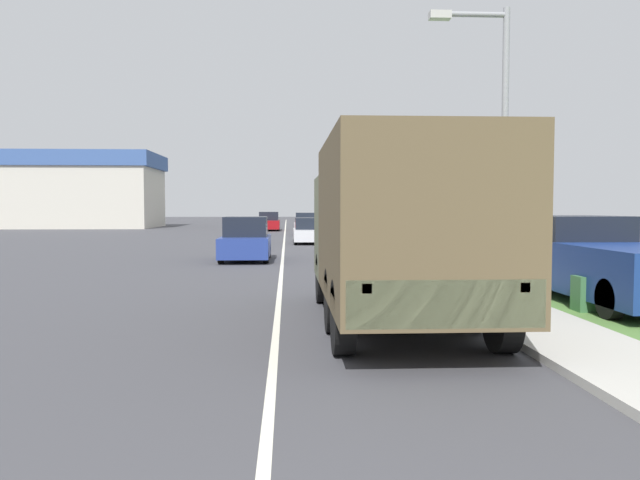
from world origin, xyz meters
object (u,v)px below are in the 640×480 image
car_nearest_ahead (246,241)px  pickup_truck (601,261)px  lamp_post (494,125)px  car_second_ahead (310,232)px  military_truck (397,226)px  car_third_ahead (307,225)px  car_fourth_ahead (269,222)px

car_nearest_ahead → pickup_truck: 14.03m
lamp_post → car_second_ahead: bearing=97.5°
military_truck → car_second_ahead: military_truck is taller
car_nearest_ahead → car_second_ahead: car_nearest_ahead is taller
military_truck → car_second_ahead: bearing=91.5°
lamp_post → car_third_ahead: bearing=94.9°
military_truck → car_fourth_ahead: size_ratio=1.57×
car_fourth_ahead → pickup_truck: (8.51, -41.94, 0.16)m
military_truck → car_second_ahead: size_ratio=1.58×
car_second_ahead → car_fourth_ahead: size_ratio=1.00×
military_truck → car_nearest_ahead: 14.02m
car_second_ahead → car_third_ahead: size_ratio=1.08×
car_nearest_ahead → car_second_ahead: (2.92, 11.53, -0.09)m
car_third_ahead → car_second_ahead: bearing=-91.0°
military_truck → pickup_truck: size_ratio=1.27×
car_nearest_ahead → car_third_ahead: size_ratio=0.93×
car_nearest_ahead → lamp_post: lamp_post is taller
car_fourth_ahead → pickup_truck: size_ratio=0.81×
lamp_post → car_nearest_ahead: bearing=117.3°
car_nearest_ahead → pickup_truck: size_ratio=0.70×
military_truck → car_fourth_ahead: military_truck is taller
car_nearest_ahead → lamp_post: bearing=-62.7°
car_second_ahead → car_third_ahead: car_third_ahead is taller
military_truck → car_third_ahead: military_truck is taller
car_third_ahead → pickup_truck: size_ratio=0.75×
car_fourth_ahead → lamp_post: 42.82m
car_third_ahead → lamp_post: bearing=-85.1°
car_second_ahead → pickup_truck: size_ratio=0.81×
car_second_ahead → pickup_truck: pickup_truck is taller
car_third_ahead → car_nearest_ahead: bearing=-98.1°
pickup_truck → car_third_ahead: bearing=99.4°
car_second_ahead → lamp_post: 23.45m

